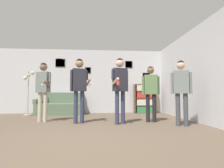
{
  "coord_description": "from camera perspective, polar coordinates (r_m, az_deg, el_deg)",
  "views": [
    {
      "loc": [
        0.27,
        -2.89,
        0.77
      ],
      "look_at": [
        0.67,
        2.3,
        1.09
      ],
      "focal_mm": 28.0,
      "sensor_mm": 36.0,
      "label": 1
    }
  ],
  "objects": [
    {
      "name": "wall_right",
      "position": [
        5.9,
        23.58,
        2.41
      ],
      "size": [
        0.06,
        6.99,
        2.7
      ],
      "color": "silver",
      "rests_on": "ground_plane"
    },
    {
      "name": "bookshelf",
      "position": [
        7.55,
        10.73,
        -4.71
      ],
      "size": [
        0.92,
        0.3,
        1.21
      ],
      "color": "brown",
      "rests_on": "ground_plane"
    },
    {
      "name": "ground_plane",
      "position": [
        3.0,
        -9.92,
        -18.39
      ],
      "size": [
        20.0,
        20.0,
        0.0
      ],
      "primitive_type": "plane",
      "color": "brown"
    },
    {
      "name": "person_watcher_holding_cup",
      "position": [
        4.66,
        2.63,
        0.4
      ],
      "size": [
        0.47,
        0.55,
        1.76
      ],
      "color": "#2D334C",
      "rests_on": "ground_plane"
    },
    {
      "name": "person_spectator_far_right",
      "position": [
        4.69,
        21.68,
        -0.5
      ],
      "size": [
        0.46,
        0.34,
        1.63
      ],
      "color": "#3D4247",
      "rests_on": "ground_plane"
    },
    {
      "name": "wall_back",
      "position": [
        7.54,
        -6.39,
        0.96
      ],
      "size": [
        8.4,
        0.08,
        2.7
      ],
      "color": "silver",
      "rests_on": "ground_plane"
    },
    {
      "name": "person_player_foreground_center",
      "position": [
        4.86,
        -10.64,
        0.36
      ],
      "size": [
        0.58,
        0.42,
        1.76
      ],
      "color": "#2D334C",
      "rests_on": "ground_plane"
    },
    {
      "name": "person_player_foreground_left",
      "position": [
        5.41,
        -21.59,
        -0.34
      ],
      "size": [
        0.48,
        0.56,
        1.7
      ],
      "color": "#B7AD99",
      "rests_on": "ground_plane"
    },
    {
      "name": "couch",
      "position": [
        7.27,
        -16.55,
        -7.19
      ],
      "size": [
        1.84,
        0.8,
        0.86
      ],
      "color": "#5B7056",
      "rests_on": "ground_plane"
    },
    {
      "name": "person_spectator_near_bookshelf",
      "position": [
        5.12,
        12.55,
        -1.21
      ],
      "size": [
        0.49,
        0.26,
        1.59
      ],
      "color": "black",
      "rests_on": "ground_plane"
    },
    {
      "name": "drinking_cup",
      "position": [
        7.56,
        10.55,
        0.35
      ],
      "size": [
        0.07,
        0.07,
        0.12
      ],
      "color": "white",
      "rests_on": "bookshelf"
    },
    {
      "name": "floor_lamp",
      "position": [
        7.28,
        -25.64,
        -0.28
      ],
      "size": [
        0.35,
        0.38,
        1.66
      ],
      "color": "#ADA89E",
      "rests_on": "ground_plane"
    }
  ]
}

